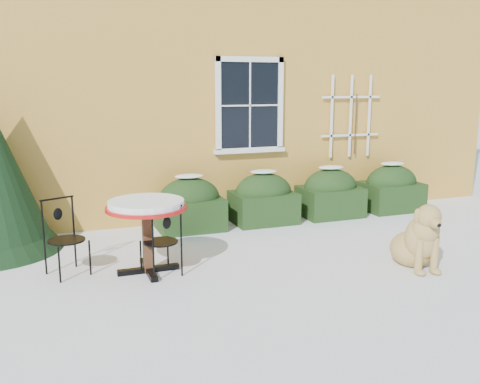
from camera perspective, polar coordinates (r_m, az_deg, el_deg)
name	(u,v)px	position (r m, az deg, el deg)	size (l,w,h in m)	color
ground	(268,279)	(6.63, 3.04, -9.30)	(80.00, 80.00, 0.00)	white
house	(150,45)	(12.94, -9.60, 15.24)	(12.40, 8.40, 6.40)	gold
hedge_row	(298,197)	(9.41, 6.16, -0.48)	(4.95, 0.80, 0.91)	black
bistro_table	(146,213)	(6.73, -9.94, -2.17)	(1.01, 1.01, 0.93)	black
patio_chair_near	(162,240)	(6.68, -8.32, -5.13)	(0.49, 0.48, 0.91)	black
patio_chair_far	(65,237)	(7.01, -18.18, -4.59)	(0.55, 0.55, 0.96)	black
dog	(419,241)	(7.27, 18.53, -4.95)	(0.68, 0.98, 0.91)	tan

